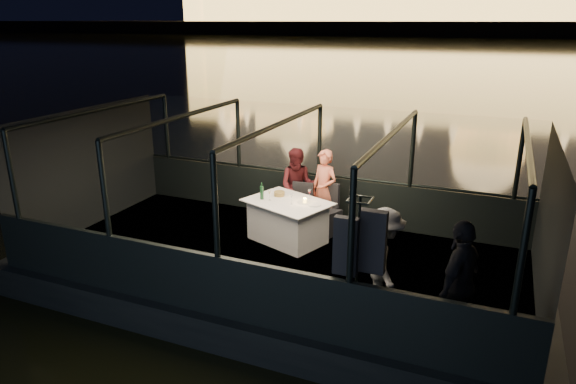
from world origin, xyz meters
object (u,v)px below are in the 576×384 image
at_px(chair_port_right, 326,211).
at_px(person_man_maroon, 298,187).
at_px(chair_port_left, 299,207).
at_px(passenger_dark, 460,281).
at_px(person_woman_coral, 324,191).
at_px(wine_bottle, 262,191).
at_px(dining_table_central, 288,221).
at_px(passenger_stripe, 384,254).
at_px(coat_stand, 357,273).

height_order(chair_port_right, person_man_maroon, person_man_maroon).
xyz_separation_m(chair_port_left, passenger_dark, (3.14, -2.65, 0.40)).
relative_size(person_woman_coral, wine_bottle, 5.04).
height_order(chair_port_left, wine_bottle, wine_bottle).
bearing_deg(passenger_dark, dining_table_central, -104.54).
bearing_deg(passenger_stripe, dining_table_central, 28.28).
xyz_separation_m(person_man_maroon, wine_bottle, (-0.32, -0.96, 0.17)).
xyz_separation_m(dining_table_central, chair_port_right, (0.53, 0.59, 0.06)).
bearing_deg(person_man_maroon, chair_port_left, -76.64).
bearing_deg(person_woman_coral, chair_port_left, -126.42).
height_order(chair_port_right, coat_stand, coat_stand).
relative_size(person_woman_coral, passenger_dark, 0.95).
distance_m(chair_port_left, person_man_maroon, 0.45).
xyz_separation_m(passenger_dark, wine_bottle, (-3.61, 1.99, 0.06)).
relative_size(chair_port_right, person_man_maroon, 0.63).
height_order(coat_stand, person_man_maroon, coat_stand).
relative_size(chair_port_left, chair_port_right, 0.92).
bearing_deg(person_woman_coral, passenger_dark, -24.87).
distance_m(dining_table_central, passenger_dark, 3.78).
bearing_deg(wine_bottle, person_woman_coral, 45.88).
height_order(dining_table_central, passenger_dark, passenger_dark).
distance_m(chair_port_right, coat_stand, 3.38).
xyz_separation_m(dining_table_central, wine_bottle, (-0.48, -0.06, 0.53)).
xyz_separation_m(passenger_stripe, wine_bottle, (-2.59, 1.59, 0.06)).
distance_m(coat_stand, person_man_maroon, 3.95).
xyz_separation_m(chair_port_left, passenger_stripe, (2.12, -2.25, 0.40)).
height_order(person_woman_coral, passenger_stripe, passenger_stripe).
relative_size(coat_stand, wine_bottle, 6.18).
xyz_separation_m(dining_table_central, passenger_dark, (3.13, -2.05, 0.47)).
distance_m(coat_stand, person_woman_coral, 3.63).
bearing_deg(chair_port_right, passenger_stripe, -30.91).
relative_size(coat_stand, passenger_dark, 1.16).
xyz_separation_m(person_man_maroon, passenger_dark, (3.29, -2.95, 0.10)).
distance_m(person_man_maroon, passenger_dark, 4.42).
height_order(dining_table_central, person_woman_coral, person_woman_coral).
bearing_deg(passenger_stripe, person_woman_coral, 10.80).
xyz_separation_m(chair_port_left, chair_port_right, (0.54, 0.00, 0.00)).
bearing_deg(coat_stand, chair_port_left, 122.82).
bearing_deg(person_woman_coral, wine_bottle, -112.33).
bearing_deg(person_man_maroon, passenger_stripe, -61.66).
xyz_separation_m(chair_port_left, coat_stand, (1.95, -3.03, 0.45)).
bearing_deg(chair_port_left, chair_port_right, -4.42).
xyz_separation_m(person_woman_coral, passenger_dark, (2.73, -2.90, 0.10)).
distance_m(person_woman_coral, passenger_stripe, 3.04).
bearing_deg(coat_stand, person_woman_coral, 115.24).
distance_m(dining_table_central, passenger_stripe, 2.73).
xyz_separation_m(chair_port_right, passenger_stripe, (1.58, -2.25, 0.40)).
bearing_deg(wine_bottle, passenger_stripe, -31.58).
bearing_deg(passenger_stripe, coat_stand, 144.41).
bearing_deg(chair_port_left, coat_stand, -61.66).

